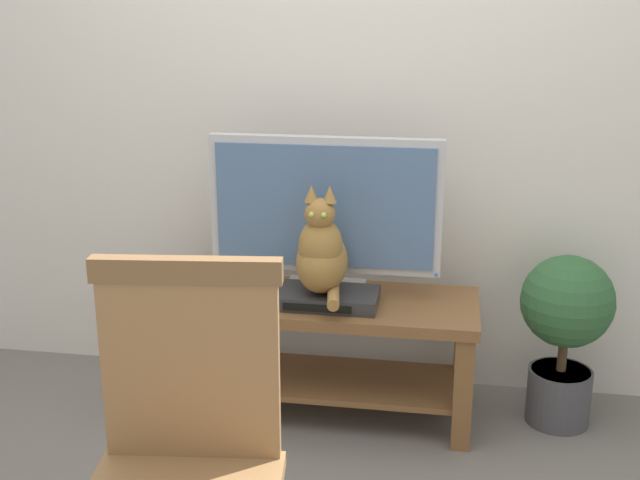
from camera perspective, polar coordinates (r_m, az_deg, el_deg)
name	(u,v)px	position (r m, az deg, el deg)	size (l,w,h in m)	color
back_wall	(350,52)	(3.35, 2.09, 13.10)	(7.00, 0.12, 2.80)	silver
tv_stand	(322,333)	(3.21, 0.15, -6.57)	(1.21, 0.47, 0.49)	brown
tv	(325,211)	(3.12, 0.35, 2.06)	(0.90, 0.20, 0.62)	#B7B7BC
media_box	(322,297)	(3.09, 0.13, -4.06)	(0.43, 0.23, 0.05)	#2D2D30
cat	(322,253)	(3.02, 0.11, -0.95)	(0.19, 0.34, 0.42)	olive
wooden_chair	(184,449)	(2.00, -9.54, -14.27)	(0.51, 0.51, 1.03)	olive
book_stack	(217,276)	(3.26, -7.25, -2.56)	(0.23, 0.21, 0.11)	#38664C
potted_plant	(565,325)	(3.25, 16.86, -5.74)	(0.35, 0.35, 0.68)	#47474C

